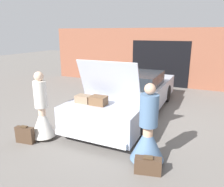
% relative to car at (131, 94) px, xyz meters
% --- Properties ---
extents(ground_plane, '(40.00, 40.00, 0.00)m').
position_rel_car_xyz_m(ground_plane, '(0.00, -0.02, -0.60)').
color(ground_plane, slate).
extents(garage_wall_back, '(12.00, 0.14, 2.80)m').
position_rel_car_xyz_m(garage_wall_back, '(0.00, 4.19, 0.79)').
color(garage_wall_back, brown).
rests_on(garage_wall_back, ground_plane).
extents(car, '(1.95, 5.46, 1.92)m').
position_rel_car_xyz_m(car, '(0.00, 0.00, 0.00)').
color(car, '#B2B7C6').
rests_on(car, ground_plane).
extents(person_left, '(0.59, 0.59, 1.71)m').
position_rel_car_xyz_m(person_left, '(-1.32, -2.72, 0.01)').
color(person_left, beige).
rests_on(person_left, ground_plane).
extents(person_right, '(0.70, 0.70, 1.67)m').
position_rel_car_xyz_m(person_right, '(1.33, -2.67, -0.01)').
color(person_right, tan).
rests_on(person_right, ground_plane).
extents(suitcase_beside_left_person, '(0.47, 0.20, 0.43)m').
position_rel_car_xyz_m(suitcase_beside_left_person, '(-1.57, -3.10, -0.40)').
color(suitcase_beside_left_person, '#473323').
rests_on(suitcase_beside_left_person, ground_plane).
extents(suitcase_beside_right_person, '(0.53, 0.30, 0.35)m').
position_rel_car_xyz_m(suitcase_beside_right_person, '(1.45, -3.02, -0.44)').
color(suitcase_beside_right_person, '#473323').
rests_on(suitcase_beside_right_person, ground_plane).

